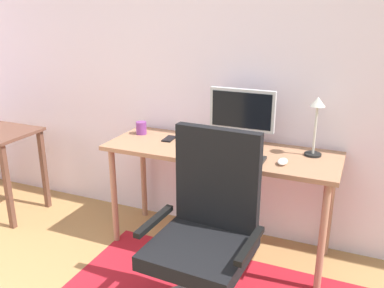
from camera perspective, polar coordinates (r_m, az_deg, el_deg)
name	(u,v)px	position (r m, az deg, el deg)	size (l,w,h in m)	color
wall_back	(242,63)	(3.01, 6.94, 10.97)	(6.00, 0.10, 2.60)	silver
desk	(220,160)	(2.85, 3.84, -2.26)	(1.59, 0.55, 0.76)	#9F6E50
monitor	(242,113)	(2.85, 6.89, 4.29)	(0.45, 0.18, 0.40)	#B2B2B7
keyboard	(232,156)	(2.67, 5.47, -1.67)	(0.43, 0.13, 0.02)	black
computer_mouse	(283,162)	(2.60, 12.37, -2.37)	(0.06, 0.10, 0.03)	white
coffee_cup	(141,128)	(3.16, -7.00, 2.21)	(0.08, 0.08, 0.09)	#77337F
cell_phone	(169,139)	(3.02, -3.16, 0.73)	(0.07, 0.14, 0.01)	black
desk_lamp	(316,117)	(2.73, 16.77, 3.63)	(0.11, 0.11, 0.39)	black
office_chair	(204,253)	(2.31, 1.73, -14.78)	(0.60, 0.60, 1.08)	slate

